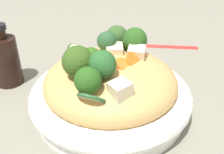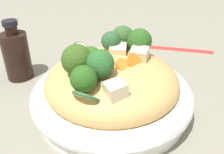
% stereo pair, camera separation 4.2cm
% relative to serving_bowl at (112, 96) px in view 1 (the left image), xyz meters
% --- Properties ---
extents(ground_plane, '(3.00, 3.00, 0.00)m').
position_rel_serving_bowl_xyz_m(ground_plane, '(0.00, 0.00, -0.03)').
color(ground_plane, gray).
extents(serving_bowl, '(0.28, 0.28, 0.05)m').
position_rel_serving_bowl_xyz_m(serving_bowl, '(0.00, 0.00, 0.00)').
color(serving_bowl, white).
rests_on(serving_bowl, ground_plane).
extents(noodle_heap, '(0.23, 0.23, 0.08)m').
position_rel_serving_bowl_xyz_m(noodle_heap, '(-0.00, 0.00, 0.03)').
color(noodle_heap, tan).
rests_on(noodle_heap, serving_bowl).
extents(broccoli_florets, '(0.20, 0.15, 0.06)m').
position_rel_serving_bowl_xyz_m(broccoli_florets, '(-0.00, 0.01, 0.09)').
color(broccoli_florets, '#98B56A').
rests_on(broccoli_florets, serving_bowl).
extents(carrot_coins, '(0.11, 0.09, 0.03)m').
position_rel_serving_bowl_xyz_m(carrot_coins, '(0.01, -0.02, 0.07)').
color(carrot_coins, orange).
rests_on(carrot_coins, serving_bowl).
extents(zucchini_slices, '(0.20, 0.12, 0.05)m').
position_rel_serving_bowl_xyz_m(zucchini_slices, '(0.01, 0.02, 0.07)').
color(zucchini_slices, beige).
rests_on(zucchini_slices, serving_bowl).
extents(chicken_chunks, '(0.14, 0.07, 0.04)m').
position_rel_serving_bowl_xyz_m(chicken_chunks, '(-0.01, -0.02, 0.07)').
color(chicken_chunks, beige).
rests_on(chicken_chunks, serving_bowl).
extents(soy_sauce_bottle, '(0.05, 0.05, 0.13)m').
position_rel_serving_bowl_xyz_m(soy_sauce_bottle, '(0.09, 0.21, 0.03)').
color(soy_sauce_bottle, black).
rests_on(soy_sauce_bottle, ground_plane).
extents(chopsticks_pair, '(0.04, 0.22, 0.01)m').
position_rel_serving_bowl_xyz_m(chopsticks_pair, '(0.28, -0.13, -0.02)').
color(chopsticks_pair, red).
rests_on(chopsticks_pair, ground_plane).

